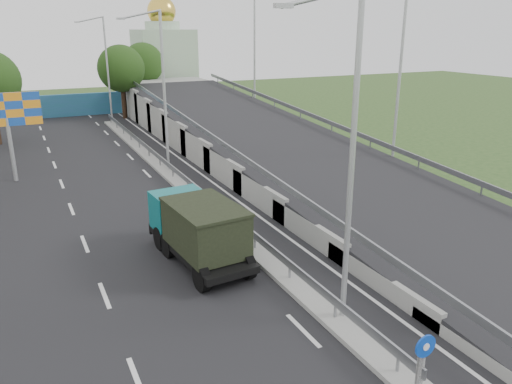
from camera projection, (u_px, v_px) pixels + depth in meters
road_surface at (141, 206)px, 27.07m from camera, size 26.00×90.00×0.04m
median at (173, 178)px, 31.70m from camera, size 1.00×44.00×0.20m
overpass_ramp at (277, 141)px, 34.29m from camera, size 10.00×50.00×3.50m
median_guardrail at (173, 168)px, 31.50m from camera, size 0.09×44.00×0.71m
sign_bollard at (422, 362)px, 12.75m from camera, size 0.64×0.23×1.67m
lamp_post_near at (347, 149)px, 14.58m from camera, size 2.74×0.18×10.08m
lamp_post_mid at (161, 84)px, 31.67m from camera, size 2.74×0.18×10.08m
lamp_post_far at (105, 64)px, 48.76m from camera, size 2.74×0.18×10.08m
blue_wall at (60, 106)px, 53.63m from camera, size 30.00×0.50×2.40m
church at (164, 59)px, 64.98m from camera, size 7.00×7.00×13.80m
billboard at (6, 115)px, 30.11m from camera, size 4.00×0.24×5.50m
tree_median_far at (121, 69)px, 51.45m from camera, size 4.80×4.80×7.60m
tree_ramp_far at (143, 63)px, 59.09m from camera, size 4.80×4.80×7.60m
dump_truck at (198, 227)px, 20.23m from camera, size 2.74×6.21×2.67m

